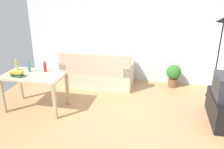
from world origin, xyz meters
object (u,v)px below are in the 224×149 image
torchiere_lamp (221,36)px  bottle_squat (16,65)px  desk (34,79)px  bottle_red (45,67)px  book_stack (17,74)px  tv_stand (223,109)px  bottle_clear (58,67)px  potted_plant (174,74)px  bottle_tall (29,67)px  couch (98,74)px

torchiere_lamp → bottle_squat: bearing=-163.5°
desk → bottle_red: size_ratio=5.41×
bottle_squat → book_stack: 0.39m
tv_stand → bottle_red: bearing=91.9°
tv_stand → bottle_squat: size_ratio=4.23×
bottle_squat → bottle_clear: bearing=4.6°
potted_plant → bottle_red: bottle_red is taller
torchiere_lamp → tv_stand: bearing=-90.0°
bottle_squat → bottle_tall: bearing=-5.8°
tv_stand → bottle_clear: 3.30m
couch → bottle_tall: bottle_tall is taller
couch → potted_plant: bearing=-170.5°
couch → bottle_tall: size_ratio=7.76×
torchiere_lamp → bottle_red: size_ratio=8.14×
bottle_clear → book_stack: 0.79m
couch → desk: 1.74m
torchiere_lamp → desk: size_ratio=1.50×
couch → bottle_red: size_ratio=7.80×
tv_stand → bottle_tall: size_ratio=4.93×
book_stack → bottle_squat: bearing=123.3°
bottle_clear → book_stack: size_ratio=0.95×
potted_plant → bottle_clear: size_ratio=2.26×
desk → bottle_clear: bottle_clear is taller
tv_stand → torchiere_lamp: torchiere_lamp is taller
tv_stand → torchiere_lamp: (0.00, 1.06, 1.17)m
torchiere_lamp → potted_plant: torchiere_lamp is taller
bottle_clear → bottle_red: bearing=-174.6°
couch → bottle_squat: bearing=43.0°
torchiere_lamp → potted_plant: 1.44m
bottle_squat → bottle_tall: (0.31, -0.03, -0.02)m
couch → torchiere_lamp: (2.75, -0.07, 1.11)m
torchiere_lamp → couch: bearing=178.5°
desk → bottle_squat: (-0.46, 0.14, 0.22)m
potted_plant → book_stack: (-3.05, -1.93, 0.48)m
torchiere_lamp → bottle_red: bearing=-161.5°
couch → bottle_red: bearing=58.3°
bottle_tall → couch: bearing=50.7°
desk → bottle_clear: 0.54m
couch → bottle_squat: 1.98m
tv_stand → bottle_squat: bottle_squat is taller
bottle_tall → bottle_red: bearing=13.9°
desk → bottle_tall: (-0.15, 0.11, 0.21)m
bottle_red → bottle_clear: size_ratio=0.88×
torchiere_lamp → bottle_tall: size_ratio=8.11×
tv_stand → bottle_clear: bearing=91.6°
bottle_clear → tv_stand: bearing=1.6°
bottle_tall → bottle_clear: bearing=9.9°
book_stack → torchiere_lamp: bearing=21.5°
torchiere_lamp → bottle_clear: 3.48m
book_stack → tv_stand: bearing=7.1°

